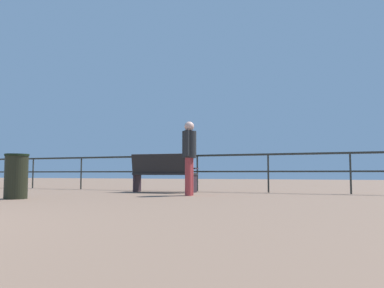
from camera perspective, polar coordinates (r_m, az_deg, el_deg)
The scene contains 4 objects.
pier_railing at distance 10.84m, azimuth -3.95°, elevation -3.05°, with size 25.01×0.05×0.98m.
bench_near_left at distance 9.84m, azimuth -4.23°, elevation -4.01°, with size 1.68×0.72×0.97m.
person_at_railing at distance 8.41m, azimuth -0.41°, elevation -1.33°, with size 0.31×0.52×1.62m.
trash_bin at distance 8.05m, azimuth -24.57°, elevation -4.35°, with size 0.44×0.44×0.85m.
Camera 1 is at (4.74, -1.09, 0.48)m, focal length 36.05 mm.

